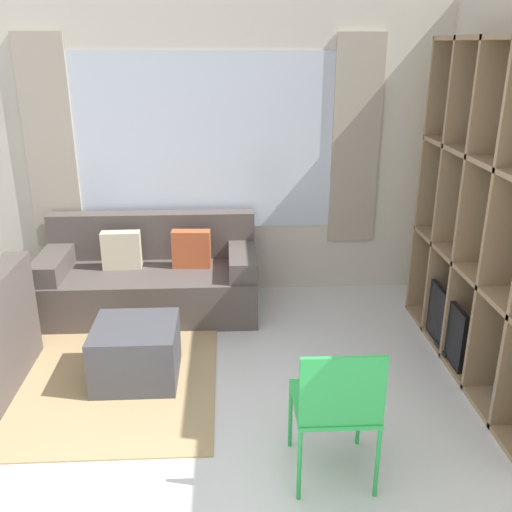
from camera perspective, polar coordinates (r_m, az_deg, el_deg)
wall_back at (r=5.37m, az=-5.09°, el=10.24°), size 5.63×0.11×2.70m
area_rug at (r=4.63m, az=-16.75°, el=-10.29°), size 2.01×2.19×0.01m
shelving_unit at (r=4.22m, az=23.40°, el=2.88°), size 0.38×2.24×2.36m
couch_main at (r=5.26m, az=-10.40°, el=-2.18°), size 1.89×0.85×0.84m
ottoman at (r=4.26m, az=-11.89°, el=-9.42°), size 0.59×0.58×0.43m
folding_chair at (r=3.16m, az=8.08°, el=-14.27°), size 0.44×0.46×0.86m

